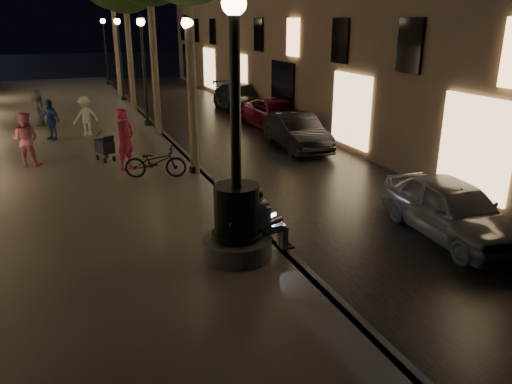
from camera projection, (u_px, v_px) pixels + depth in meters
name	position (u px, v px, depth m)	size (l,w,h in m)	color
ground	(159.00, 133.00, 21.95)	(120.00, 120.00, 0.00)	black
cobble_lane	(224.00, 128.00, 23.00)	(6.00, 45.00, 0.02)	black
promenade	(62.00, 139.00, 20.52)	(8.00, 45.00, 0.20)	slate
curb_strip	(159.00, 131.00, 21.92)	(0.25, 45.00, 0.20)	#59595B
fountain_lamppost	(237.00, 209.00, 9.80)	(1.40, 1.40, 5.21)	#59595B
seated_man_laptop	(265.00, 219.00, 10.11)	(0.96, 0.33, 1.33)	tan
lamp_curb_a	(190.00, 74.00, 14.65)	(0.36, 0.36, 4.81)	black
lamp_curb_b	(143.00, 56.00, 21.67)	(0.36, 0.36, 4.81)	black
lamp_curb_c	(119.00, 47.00, 28.69)	(0.36, 0.36, 4.81)	black
lamp_curb_d	(105.00, 42.00, 35.71)	(0.36, 0.36, 4.81)	black
stroller	(105.00, 146.00, 16.75)	(0.62, 0.98, 1.00)	black
car_front	(452.00, 209.00, 11.28)	(1.59, 3.96, 1.35)	#999CA0
car_second	(297.00, 131.00, 19.13)	(1.42, 4.08, 1.34)	black
car_third	(276.00, 115.00, 22.69)	(2.13, 4.63, 1.29)	maroon
car_rear	(239.00, 98.00, 27.05)	(2.03, 4.99, 1.45)	#2A2B2F
pedestrian_red	(125.00, 139.00, 15.68)	(0.71, 0.47, 1.94)	#B7244D
pedestrian_pink	(26.00, 139.00, 16.08)	(0.86, 0.67, 1.76)	pink
pedestrian_white	(86.00, 116.00, 20.34)	(1.04, 0.60, 1.61)	silver
pedestrian_blue	(51.00, 120.00, 19.70)	(0.93, 0.39, 1.60)	navy
pedestrian_dark	(38.00, 108.00, 22.18)	(0.79, 0.51, 1.61)	#38373D
bicycle	(155.00, 162.00, 14.99)	(0.64, 1.84, 0.96)	black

